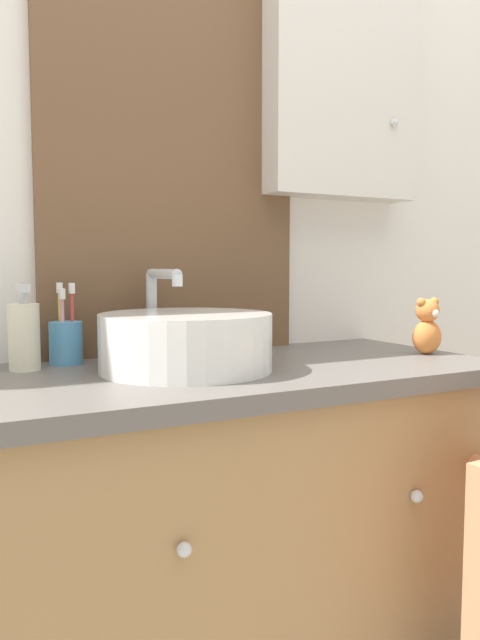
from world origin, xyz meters
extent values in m
cube|color=silver|center=(0.00, 0.63, 1.25)|extent=(3.20, 0.06, 2.50)
cube|color=brown|center=(-0.05, 0.59, 1.29)|extent=(0.63, 0.02, 1.22)
cube|color=#B2C1CC|center=(-0.05, 0.58, 1.29)|extent=(0.57, 0.01, 1.16)
cube|color=silver|center=(0.40, 0.55, 1.60)|extent=(0.44, 0.10, 0.78)
sphere|color=silver|center=(0.53, 0.49, 1.41)|extent=(0.02, 0.02, 0.02)
cube|color=#A37A4C|center=(0.00, 0.33, 0.40)|extent=(1.03, 0.49, 0.80)
cube|color=#605B56|center=(0.00, 0.33, 0.81)|extent=(1.07, 0.53, 0.03)
sphere|color=silver|center=(-0.24, 0.08, 0.60)|extent=(0.02, 0.02, 0.02)
sphere|color=silver|center=(0.24, 0.08, 0.60)|extent=(0.02, 0.02, 0.02)
cylinder|color=white|center=(-0.13, 0.33, 0.89)|extent=(0.34, 0.34, 0.11)
cylinder|color=silver|center=(-0.13, 0.33, 0.94)|extent=(0.28, 0.28, 0.01)
cylinder|color=silver|center=(-0.13, 0.53, 0.93)|extent=(0.02, 0.02, 0.19)
cylinder|color=silver|center=(-0.13, 0.45, 1.02)|extent=(0.02, 0.15, 0.02)
cylinder|color=silver|center=(-0.13, 0.37, 1.01)|extent=(0.02, 0.02, 0.02)
sphere|color=white|center=(-0.03, 0.53, 0.87)|extent=(0.06, 0.06, 0.06)
cylinder|color=#4C93C6|center=(-0.32, 0.53, 0.88)|extent=(0.07, 0.07, 0.09)
cylinder|color=#D6423D|center=(-0.30, 0.53, 0.92)|extent=(0.01, 0.01, 0.16)
cube|color=white|center=(-0.30, 0.53, 0.99)|extent=(0.01, 0.02, 0.02)
cylinder|color=#E5CC4C|center=(-0.32, 0.54, 0.92)|extent=(0.01, 0.01, 0.16)
cube|color=white|center=(-0.32, 0.54, 0.99)|extent=(0.01, 0.02, 0.02)
cylinder|color=pink|center=(-0.32, 0.52, 0.92)|extent=(0.01, 0.01, 0.15)
cube|color=white|center=(-0.32, 0.52, 0.98)|extent=(0.01, 0.02, 0.02)
cylinder|color=beige|center=(-0.41, 0.49, 0.90)|extent=(0.06, 0.06, 0.13)
cylinder|color=silver|center=(-0.41, 0.49, 0.97)|extent=(0.02, 0.02, 0.02)
cube|color=silver|center=(-0.41, 0.47, 0.99)|extent=(0.02, 0.03, 0.02)
cylinder|color=tan|center=(0.41, 0.10, 0.63)|extent=(0.06, 0.27, 0.04)
cylinder|color=white|center=(0.40, 0.24, 0.67)|extent=(0.01, 0.05, 0.12)
ellipsoid|color=orange|center=(0.46, 0.28, 0.87)|extent=(0.07, 0.06, 0.08)
sphere|color=orange|center=(0.46, 0.28, 0.93)|extent=(0.05, 0.05, 0.05)
sphere|color=orange|center=(0.44, 0.28, 0.95)|extent=(0.02, 0.02, 0.02)
sphere|color=orange|center=(0.48, 0.28, 0.95)|extent=(0.02, 0.02, 0.02)
sphere|color=silver|center=(0.46, 0.26, 0.93)|extent=(0.02, 0.02, 0.02)
camera|label=1|loc=(-0.60, -0.79, 1.04)|focal=35.00mm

